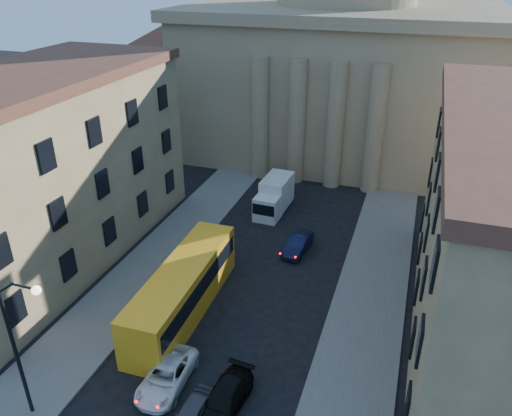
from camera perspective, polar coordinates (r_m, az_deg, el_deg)
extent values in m
cube|color=#605C57|center=(37.52, -15.41, -10.04)|extent=(5.00, 60.00, 0.15)
cube|color=#605C57|center=(32.68, 11.56, -15.97)|extent=(5.00, 60.00, 0.15)
cube|color=#8A7655|center=(64.51, 9.52, 13.98)|extent=(34.00, 26.00, 16.00)
cube|color=#8A7655|center=(63.22, 10.13, 21.41)|extent=(35.50, 27.50, 1.20)
cube|color=#8A7655|center=(69.67, -8.63, 12.88)|extent=(13.00, 13.00, 11.00)
cone|color=brown|center=(68.28, -9.08, 18.99)|extent=(26.02, 26.02, 4.00)
cylinder|color=#8A7655|center=(53.80, 0.50, 10.12)|extent=(1.80, 1.80, 13.00)
cylinder|color=#8A7655|center=(52.75, 4.69, 9.69)|extent=(1.80, 1.80, 13.00)
cylinder|color=#8A7655|center=(51.99, 9.01, 9.19)|extent=(1.80, 1.80, 13.00)
cylinder|color=#8A7655|center=(51.53, 13.43, 8.63)|extent=(1.80, 1.80, 13.00)
cube|color=tan|center=(41.80, -23.44, 3.53)|extent=(11.00, 26.00, 14.00)
cube|color=brown|center=(39.77, -25.39, 13.20)|extent=(11.60, 26.60, 0.80)
cylinder|color=black|center=(28.83, -25.65, -15.02)|extent=(0.20, 0.20, 8.00)
cylinder|color=black|center=(25.97, -26.66, -8.13)|extent=(1.30, 0.12, 0.96)
cylinder|color=black|center=(25.17, -25.14, -8.11)|extent=(1.30, 0.12, 0.12)
sphere|color=white|center=(24.73, -23.82, -8.61)|extent=(0.44, 0.44, 0.44)
imported|color=white|center=(30.34, -10.15, -18.36)|extent=(2.41, 4.94, 1.35)
imported|color=black|center=(28.81, -3.63, -20.96)|extent=(2.30, 4.84, 1.36)
imported|color=#48474C|center=(28.37, -7.33, -22.33)|extent=(1.63, 3.75, 1.26)
imported|color=black|center=(41.54, 4.84, -4.10)|extent=(1.88, 4.36, 1.40)
cube|color=#FFAD1C|center=(34.59, -8.32, -9.25)|extent=(3.15, 12.71, 3.56)
cube|color=black|center=(34.26, -8.38, -8.47)|extent=(3.20, 12.02, 1.26)
cylinder|color=black|center=(32.71, -13.56, -15.00)|extent=(0.37, 1.16, 1.15)
cylinder|color=black|center=(31.79, -9.83, -16.02)|extent=(0.37, 1.16, 1.15)
cylinder|color=black|center=(39.09, -6.90, -6.60)|extent=(0.37, 1.16, 1.15)
cylinder|color=black|center=(38.32, -3.73, -7.20)|extent=(0.37, 1.16, 1.15)
cube|color=silver|center=(46.20, 1.33, 0.03)|extent=(2.32, 2.41, 2.31)
cube|color=black|center=(45.14, 0.85, -0.23)|extent=(2.12, 0.21, 1.06)
cube|color=silver|center=(48.17, 2.40, 1.89)|extent=(2.49, 4.14, 2.98)
cylinder|color=black|center=(46.51, 0.04, -0.76)|extent=(0.31, 0.88, 0.86)
cylinder|color=black|center=(45.93, 2.28, -1.17)|extent=(0.31, 0.88, 0.86)
cylinder|color=black|center=(49.73, 1.65, 1.15)|extent=(0.31, 0.88, 0.86)
cylinder|color=black|center=(49.19, 3.76, 0.80)|extent=(0.31, 0.88, 0.86)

